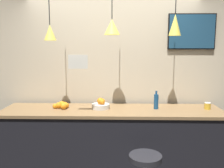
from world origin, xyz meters
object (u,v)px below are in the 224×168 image
at_px(fruit_bowl, 101,104).
at_px(spread_jar, 208,106).
at_px(juice_bottle, 156,101).
at_px(mounted_tv, 192,32).

relative_size(fruit_bowl, spread_jar, 2.65).
bearing_deg(juice_bottle, mounted_tv, 33.78).
distance_m(juice_bottle, mounted_tv, 1.16).
height_order(fruit_bowl, mounted_tv, mounted_tv).
height_order(spread_jar, mounted_tv, mounted_tv).
relative_size(spread_jar, mounted_tv, 0.14).
distance_m(juice_bottle, spread_jar, 0.70).
xyz_separation_m(juice_bottle, mounted_tv, (0.54, 0.36, 0.96)).
xyz_separation_m(juice_bottle, spread_jar, (0.70, 0.00, -0.06)).
bearing_deg(spread_jar, mounted_tv, 113.76).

